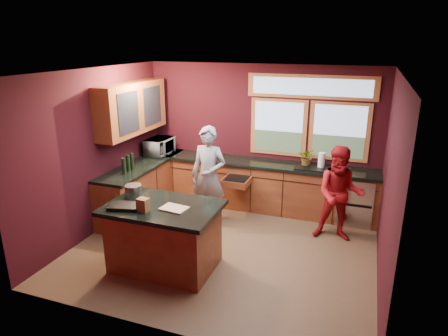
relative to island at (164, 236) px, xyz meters
The scene contains 14 objects.
floor 1.12m from the island, 51.97° to the left, with size 4.50×4.50×0.00m, color brown.
room_shell 1.73m from the island, 88.66° to the left, with size 4.52×4.02×2.71m.
back_counter 2.63m from the island, 71.75° to the left, with size 4.50×0.64×0.93m.
left_counter 2.11m from the island, 128.85° to the left, with size 0.64×2.30×0.93m.
island is the anchor object (origin of this frame).
person_grey 1.62m from the island, 88.40° to the left, with size 0.63×0.42×1.74m, color slate.
person_red 2.82m from the island, 37.30° to the left, with size 0.76×0.59×1.56m, color maroon.
microwave 2.71m from the island, 119.47° to the left, with size 0.60×0.40×0.33m, color #999999.
potted_plant 3.06m from the island, 58.30° to the left, with size 0.30×0.26×0.33m, color #999999.
paper_towel 3.15m from the island, 53.71° to the left, with size 0.12×0.12×0.28m, color white.
cutting_board 0.52m from the island, 14.04° to the right, with size 0.35×0.25×0.02m, color tan.
stock_pot 0.80m from the island, 164.74° to the left, with size 0.24×0.24×0.18m, color #A6A7AB.
paper_bag 0.63m from the island, 120.96° to the right, with size 0.15×0.12×0.18m, color brown.
black_tray 0.71m from the island, 150.95° to the right, with size 0.40×0.28×0.05m, color black.
Camera 1 is at (1.89, -5.26, 3.13)m, focal length 32.00 mm.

